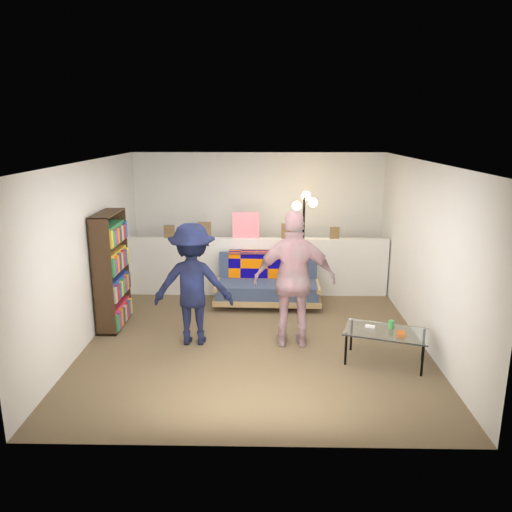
{
  "coord_description": "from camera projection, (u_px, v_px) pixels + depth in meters",
  "views": [
    {
      "loc": [
        0.14,
        -6.47,
        2.83
      ],
      "look_at": [
        0.0,
        0.4,
        1.05
      ],
      "focal_mm": 35.0,
      "sensor_mm": 36.0,
      "label": 1
    }
  ],
  "objects": [
    {
      "name": "ground",
      "position": [
        255.0,
        336.0,
        6.98
      ],
      "size": [
        5.0,
        5.0,
        0.0
      ],
      "primitive_type": "plane",
      "color": "brown",
      "rests_on": "ground"
    },
    {
      "name": "room_shell",
      "position": [
        256.0,
        212.0,
        7.01
      ],
      "size": [
        4.6,
        5.05,
        2.45
      ],
      "color": "silver",
      "rests_on": "ground"
    },
    {
      "name": "bookshelf",
      "position": [
        111.0,
        274.0,
        7.17
      ],
      "size": [
        0.28,
        0.84,
        1.68
      ],
      "color": "#311D10",
      "rests_on": "ground"
    },
    {
      "name": "ledge_decor",
      "position": [
        244.0,
        228.0,
        8.41
      ],
      "size": [
        2.97,
        0.02,
        0.45
      ],
      "color": "brown",
      "rests_on": "half_wall_ledge"
    },
    {
      "name": "person_left",
      "position": [
        193.0,
        284.0,
        6.58
      ],
      "size": [
        1.06,
        0.62,
        1.64
      ],
      "primitive_type": "imported",
      "rotation": [
        0.0,
        0.0,
        3.15
      ],
      "color": "black",
      "rests_on": "ground"
    },
    {
      "name": "coffee_table",
      "position": [
        386.0,
        333.0,
        6.09
      ],
      "size": [
        1.11,
        0.82,
        0.51
      ],
      "color": "black",
      "rests_on": "ground"
    },
    {
      "name": "half_wall_ledge",
      "position": [
        258.0,
        266.0,
        8.59
      ],
      "size": [
        4.45,
        0.15,
        1.0
      ],
      "primitive_type": "cube",
      "color": "silver",
      "rests_on": "ground"
    },
    {
      "name": "floor_lamp",
      "position": [
        304.0,
        225.0,
        8.14
      ],
      "size": [
        0.39,
        0.33,
        1.82
      ],
      "color": "black",
      "rests_on": "ground"
    },
    {
      "name": "futon_sofa",
      "position": [
        268.0,
        284.0,
        8.15
      ],
      "size": [
        1.73,
        0.88,
        0.73
      ],
      "color": "#A88452",
      "rests_on": "ground"
    },
    {
      "name": "person_right",
      "position": [
        295.0,
        280.0,
        6.47
      ],
      "size": [
        1.07,
        0.45,
        1.82
      ],
      "primitive_type": "imported",
      "rotation": [
        0.0,
        0.0,
        3.14
      ],
      "color": "pink",
      "rests_on": "ground"
    }
  ]
}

